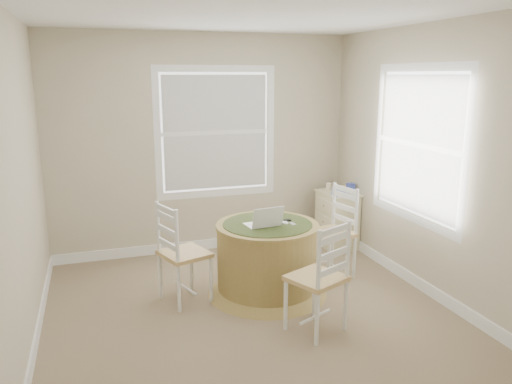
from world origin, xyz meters
name	(u,v)px	position (x,y,z in m)	size (l,w,h in m)	color
room	(261,168)	(0.17, 0.16, 1.30)	(3.64, 3.64, 2.64)	#8C7D59
round_table	(267,255)	(0.30, 0.34, 0.39)	(1.18, 1.18, 0.72)	olive
chair_left	(185,253)	(-0.50, 0.43, 0.47)	(0.42, 0.40, 0.95)	white
chair_near	(316,278)	(0.44, -0.49, 0.47)	(0.42, 0.40, 0.95)	white
chair_right	(331,233)	(1.10, 0.56, 0.47)	(0.42, 0.40, 0.95)	white
laptop	(263,223)	(0.24, 0.29, 0.74)	(0.34, 0.31, 0.22)	white
mouse	(285,223)	(0.47, 0.30, 0.72)	(0.06, 0.09, 0.03)	white
phone	(293,224)	(0.53, 0.26, 0.71)	(0.04, 0.09, 0.02)	#B7BABF
keys	(287,221)	(0.52, 0.37, 0.72)	(0.06, 0.05, 0.03)	black
corner_chest	(337,219)	(1.59, 1.37, 0.35)	(0.42, 0.55, 0.70)	beige
tissue_box	(338,191)	(1.52, 1.23, 0.75)	(0.12, 0.12, 0.10)	#4F6AB6
box_yellow	(341,189)	(1.65, 1.42, 0.73)	(0.15, 0.10, 0.06)	#EFC554
box_blue	(350,188)	(1.71, 1.31, 0.76)	(0.08, 0.08, 0.12)	#3746A7
cup_cream	(330,187)	(1.54, 1.50, 0.75)	(0.07, 0.07, 0.09)	beige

